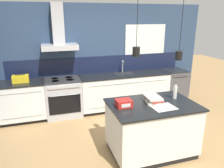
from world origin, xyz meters
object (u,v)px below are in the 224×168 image
dishwasher (173,86)px  bottle_on_island (175,92)px  book_stack (153,99)px  yellow_toolbox (21,79)px  red_supply_box (124,103)px  oven_range (64,97)px

dishwasher → bottle_on_island: size_ratio=3.11×
bottle_on_island → book_stack: bottle_on_island is taller
bottle_on_island → yellow_toolbox: bearing=145.1°
book_stack → red_supply_box: red_supply_box is taller
oven_range → yellow_toolbox: size_ratio=2.68×
red_supply_box → yellow_toolbox: bearing=131.1°
red_supply_box → book_stack: bearing=3.2°
yellow_toolbox → book_stack: bearing=-40.7°
dishwasher → yellow_toolbox: bearing=180.0°
bottle_on_island → dishwasher: bearing=57.4°
oven_range → dishwasher: bearing=0.1°
book_stack → red_supply_box: (-0.53, -0.03, 0.00)m
red_supply_box → yellow_toolbox: (-1.69, 1.94, 0.02)m
dishwasher → book_stack: bearing=-130.8°
oven_range → yellow_toolbox: (-0.89, 0.00, 0.54)m
bottle_on_island → book_stack: (-0.45, -0.04, -0.06)m
dishwasher → book_stack: book_stack is taller
dishwasher → bottle_on_island: bottle_on_island is taller
oven_range → book_stack: (1.33, -1.90, 0.51)m
oven_range → dishwasher: size_ratio=1.00×
dishwasher → red_supply_box: (-2.18, -1.94, 0.51)m
red_supply_box → yellow_toolbox: yellow_toolbox is taller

